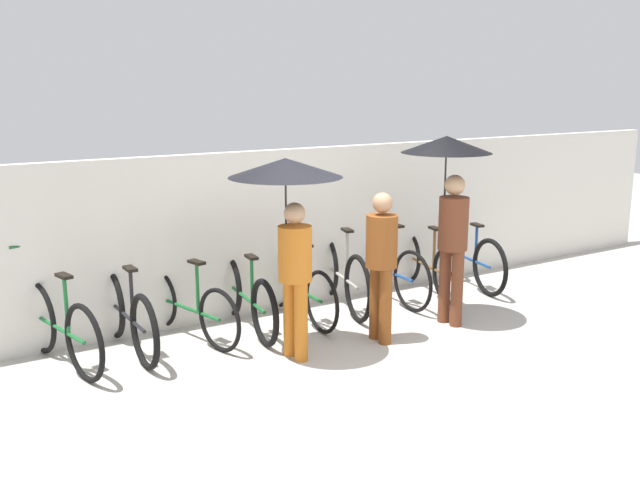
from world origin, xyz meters
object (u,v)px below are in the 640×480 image
(parked_bicycle_0, at_px, (60,327))
(pedestrian_center, at_px, (381,256))
(parked_bicycle_1, at_px, (127,316))
(parked_bicycle_4, at_px, (297,287))
(parked_bicycle_6, at_px, (386,269))
(parked_bicycle_7, at_px, (426,264))
(parked_bicycle_2, at_px, (187,306))
(parked_bicycle_5, at_px, (341,275))
(parked_bicycle_3, at_px, (246,297))
(pedestrian_leading, at_px, (288,198))
(pedestrian_trailing, at_px, (449,179))
(parked_bicycle_8, at_px, (468,257))

(parked_bicycle_0, xyz_separation_m, pedestrian_center, (2.93, -1.05, 0.52))
(parked_bicycle_1, height_order, parked_bicycle_4, parked_bicycle_4)
(parked_bicycle_6, relative_size, parked_bicycle_7, 1.03)
(pedestrian_center, bearing_deg, parked_bicycle_6, 53.55)
(parked_bicycle_2, height_order, pedestrian_center, pedestrian_center)
(parked_bicycle_2, bearing_deg, parked_bicycle_5, -103.06)
(parked_bicycle_3, bearing_deg, parked_bicycle_1, 95.87)
(parked_bicycle_0, height_order, pedestrian_leading, pedestrian_leading)
(parked_bicycle_6, height_order, parked_bicycle_7, parked_bicycle_7)
(parked_bicycle_7, bearing_deg, pedestrian_trailing, 162.10)
(parked_bicycle_6, bearing_deg, parked_bicycle_2, 92.19)
(parked_bicycle_6, xyz_separation_m, pedestrian_leading, (-1.90, -0.95, 1.17))
(parked_bicycle_5, distance_m, pedestrian_center, 1.27)
(parked_bicycle_3, xyz_separation_m, parked_bicycle_7, (2.57, 0.07, -0.00))
(parked_bicycle_4, height_order, parked_bicycle_8, parked_bicycle_4)
(parked_bicycle_1, relative_size, pedestrian_trailing, 0.84)
(parked_bicycle_7, relative_size, parked_bicycle_8, 1.00)
(parked_bicycle_6, distance_m, parked_bicycle_8, 1.28)
(parked_bicycle_2, relative_size, parked_bicycle_4, 0.96)
(pedestrian_trailing, bearing_deg, parked_bicycle_8, 31.29)
(parked_bicycle_2, bearing_deg, pedestrian_trailing, -124.79)
(parked_bicycle_0, bearing_deg, pedestrian_leading, -126.07)
(parked_bicycle_3, relative_size, pedestrian_trailing, 0.87)
(parked_bicycle_6, bearing_deg, parked_bicycle_0, 93.48)
(parked_bicycle_1, height_order, pedestrian_trailing, pedestrian_trailing)
(parked_bicycle_2, relative_size, parked_bicycle_5, 0.94)
(parked_bicycle_1, bearing_deg, parked_bicycle_0, 92.04)
(parked_bicycle_4, bearing_deg, parked_bicycle_6, -86.46)
(parked_bicycle_1, height_order, parked_bicycle_3, parked_bicycle_3)
(parked_bicycle_0, xyz_separation_m, parked_bicycle_8, (5.13, 0.00, -0.00))
(parked_bicycle_0, bearing_deg, pedestrian_trailing, -115.21)
(parked_bicycle_4, relative_size, parked_bicycle_6, 0.99)
(parked_bicycle_1, relative_size, pedestrian_leading, 0.89)
(parked_bicycle_5, relative_size, parked_bicycle_7, 1.04)
(pedestrian_center, relative_size, pedestrian_trailing, 0.75)
(parked_bicycle_0, bearing_deg, parked_bicycle_4, -101.19)
(parked_bicycle_4, bearing_deg, parked_bicycle_2, 89.07)
(parked_bicycle_7, xyz_separation_m, pedestrian_leading, (-2.54, -0.96, 1.19))
(pedestrian_leading, height_order, pedestrian_center, pedestrian_leading)
(parked_bicycle_2, distance_m, pedestrian_center, 2.07)
(parked_bicycle_6, bearing_deg, parked_bicycle_3, 94.13)
(parked_bicycle_5, bearing_deg, parked_bicycle_8, -79.04)
(parked_bicycle_6, bearing_deg, parked_bicycle_4, 94.43)
(parked_bicycle_4, bearing_deg, parked_bicycle_1, 91.46)
(parked_bicycle_7, bearing_deg, parked_bicycle_0, 103.61)
(parked_bicycle_0, relative_size, parked_bicycle_5, 0.93)
(parked_bicycle_3, distance_m, parked_bicycle_8, 3.21)
(pedestrian_leading, xyz_separation_m, pedestrian_trailing, (1.94, -0.05, 0.05))
(pedestrian_leading, bearing_deg, pedestrian_trailing, -7.46)
(parked_bicycle_2, distance_m, parked_bicycle_7, 3.21)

